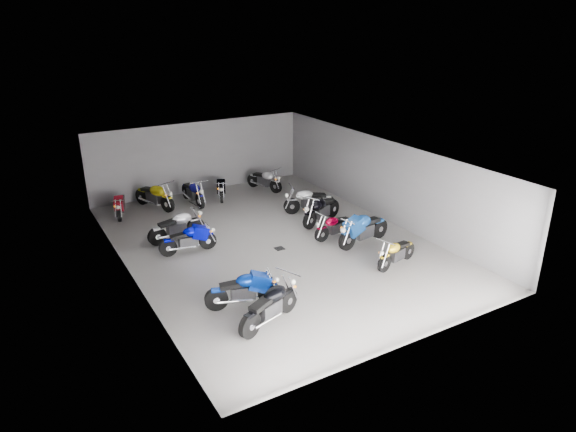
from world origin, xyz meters
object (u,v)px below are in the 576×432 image
Objects in this scene: drain_grate at (280,248)px; motorcycle_back_c at (193,192)px; motorcycle_left_a at (270,306)px; motorcycle_right_d at (335,226)px; motorcycle_back_d at (221,188)px; motorcycle_left_f at (177,226)px; motorcycle_back_e at (265,180)px; motorcycle_right_c at (363,229)px; motorcycle_left_b at (244,290)px; motorcycle_back_a at (120,205)px; motorcycle_right_f at (309,200)px; motorcycle_right_b at (396,252)px; motorcycle_right_e at (321,210)px; motorcycle_left_e at (189,239)px; motorcycle_back_b at (155,196)px.

drain_grate is 0.15× the size of motorcycle_back_c.
motorcycle_right_d is at bearing 106.96° from motorcycle_left_a.
motorcycle_back_d is at bearing -179.11° from motorcycle_back_c.
motorcycle_left_f is at bearing 70.49° from motorcycle_back_d.
motorcycle_back_c is 1.10× the size of motorcycle_back_e.
motorcycle_right_c reaches higher than motorcycle_left_f.
motorcycle_left_f reaches higher than motorcycle_left_b.
motorcycle_back_e is (0.36, 6.21, 0.04)m from motorcycle_right_d.
motorcycle_left_f is 6.43m from motorcycle_back_e.
motorcycle_left_f is 1.15× the size of motorcycle_back_a.
motorcycle_right_f is 1.14× the size of motorcycle_back_d.
motorcycle_back_d is at bearing 129.88° from motorcycle_left_f.
motorcycle_left_f is 1.15× the size of motorcycle_right_d.
motorcycle_right_e is at bearing -13.81° from motorcycle_right_b.
motorcycle_back_d is at bearing 3.01° from motorcycle_right_e.
motorcycle_right_b is 9.64m from motorcycle_back_c.
motorcycle_right_f reaches higher than motorcycle_back_d.
motorcycle_right_f is 5.09m from motorcycle_back_c.
motorcycle_right_b is 0.80× the size of motorcycle_right_c.
motorcycle_left_a is 1.12× the size of motorcycle_back_a.
motorcycle_right_b is (5.14, 0.93, -0.07)m from motorcycle_left_a.
motorcycle_right_c reaches higher than motorcycle_right_b.
drain_grate is at bearing 46.52° from motorcycle_back_e.
motorcycle_left_f is 1.15× the size of motorcycle_right_b.
motorcycle_left_a reaches higher than motorcycle_right_f.
motorcycle_back_b is at bearing -178.36° from motorcycle_left_e.
motorcycle_right_e is at bearing 162.41° from motorcycle_back_a.
motorcycle_right_f is at bearing 82.21° from motorcycle_left_f.
motorcycle_right_c reaches higher than motorcycle_back_e.
motorcycle_right_c is 9.04m from motorcycle_back_b.
motorcycle_back_a is at bearing 32.25° from motorcycle_right_e.
motorcycle_back_e is (-0.00, 4.74, -0.06)m from motorcycle_right_e.
motorcycle_right_e reaches higher than motorcycle_left_b.
motorcycle_back_c reaches higher than motorcycle_back_a.
motorcycle_right_c is at bearing -163.06° from motorcycle_right_f.
drain_grate is at bearing 126.14° from motorcycle_left_a.
motorcycle_right_e reaches higher than motorcycle_left_a.
motorcycle_back_b reaches higher than motorcycle_back_d.
motorcycle_left_a reaches higher than motorcycle_back_c.
drain_grate is 3.78m from motorcycle_right_f.
motorcycle_back_c reaches higher than motorcycle_back_e.
drain_grate is at bearing 141.72° from motorcycle_back_a.
motorcycle_back_e is (3.55, 0.11, -0.03)m from motorcycle_back_c.
motorcycle_back_b is at bearing 26.53° from motorcycle_right_c.
motorcycle_back_c reaches higher than motorcycle_right_b.
motorcycle_back_a is 0.96× the size of motorcycle_back_e.
motorcycle_back_d is at bearing 152.70° from motorcycle_back_b.
motorcycle_left_e is at bearing 20.80° from motorcycle_back_e.
motorcycle_right_f is at bearing 134.94° from motorcycle_back_c.
motorcycle_right_e reaches higher than motorcycle_back_c.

